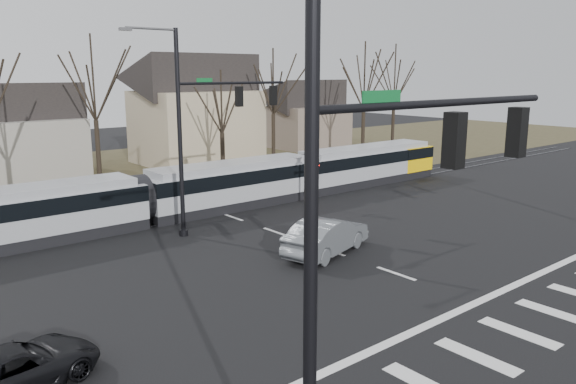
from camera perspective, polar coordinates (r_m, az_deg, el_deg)
ground at (r=22.71m, az=14.87°, el=-9.37°), size 140.00×140.00×0.00m
grass_verge at (r=48.06m, az=-17.81°, el=1.73°), size 140.00×28.00×0.01m
crosswalk at (r=20.86m, az=24.00°, el=-11.99°), size 27.00×2.60×0.01m
stop_line at (r=21.81m, az=18.77°, el=-10.52°), size 28.00×0.35×0.01m
lane_dashes at (r=34.01m, az=-7.56°, el=-1.88°), size 0.18×30.00×0.01m
rail_pair at (r=33.84m, az=-7.38°, el=-1.91°), size 90.00×1.52×0.06m
tram at (r=34.35m, az=-5.83°, el=0.90°), size 36.92×2.74×2.80m
sedan at (r=25.72m, az=3.95°, el=-4.45°), size 4.59×6.10×1.69m
suv at (r=16.85m, az=-25.89°, el=-15.81°), size 3.68×5.11×1.20m
signal_pole_near_left at (r=9.59m, az=9.44°, el=-2.84°), size 9.28×0.44×10.20m
signal_pole_far at (r=28.88m, az=-8.20°, el=7.09°), size 9.28×0.44×10.20m
rail_crossing_signal at (r=34.05m, az=2.40°, el=1.47°), size 1.08×0.36×4.00m
tree_row at (r=42.83m, az=-12.68°, el=7.57°), size 59.20×7.20×10.00m
house_b at (r=49.79m, az=-25.21°, el=6.12°), size 8.64×7.56×7.65m
house_c at (r=52.31m, az=-9.35°, el=8.72°), size 10.80×8.64×10.10m
house_d at (r=62.83m, az=1.72°, el=8.25°), size 8.64×7.56×7.65m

